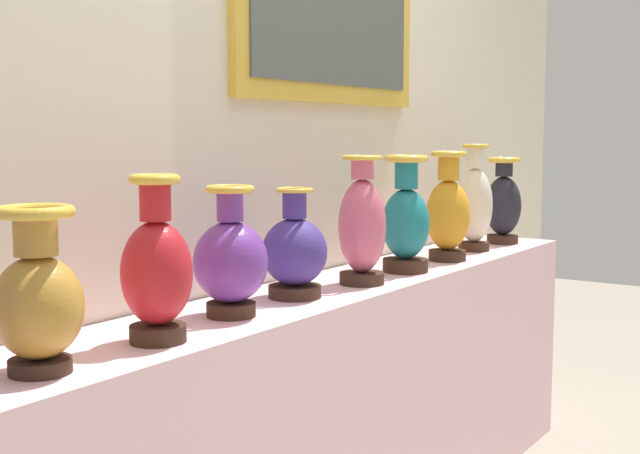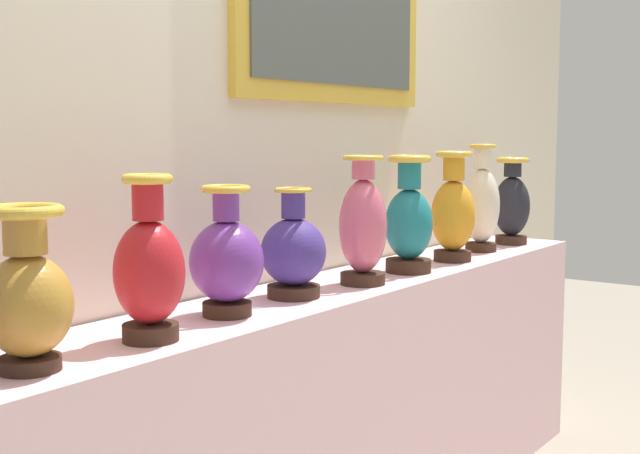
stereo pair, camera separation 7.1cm
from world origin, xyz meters
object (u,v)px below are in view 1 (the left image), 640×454
Objects in this scene: vase_crimson at (157,270)px; vase_ivory at (475,204)px; vase_indigo at (295,253)px; vase_teal at (406,222)px; vase_ochre at (38,298)px; vase_onyx at (503,204)px; vase_rose at (362,226)px; vase_amber at (448,213)px; vase_violet at (231,260)px.

vase_crimson is 1.75m from vase_ivory.
vase_indigo is 0.79× the size of vase_teal.
vase_onyx is (2.32, 0.02, 0.02)m from vase_ochre.
vase_crimson is at bearing -178.87° from vase_ivory.
vase_rose is at bearing 0.57° from vase_crimson.
vase_ivory is 0.28m from vase_onyx.
vase_crimson reaches higher than vase_ochre.
vase_amber reaches higher than vase_teal.
vase_rose is at bearing -179.63° from vase_teal.
vase_ivory reaches higher than vase_teal.
vase_amber is at bearing 0.25° from vase_crimson.
vase_indigo is 0.88m from vase_amber.
vase_indigo is (0.88, 0.04, -0.02)m from vase_ochre.
vase_amber is at bearing -174.58° from vase_ivory.
vase_teal is 1.07× the size of vase_onyx.
vase_ivory is at bearing -0.83° from vase_indigo.
vase_ochre is 0.30m from vase_crimson.
vase_rose is 1.01× the size of vase_teal.
vase_ivory is (1.75, 0.03, 0.02)m from vase_crimson.
vase_amber is 0.30m from vase_ivory.
vase_violet is 1.46m from vase_ivory.
vase_rose is 0.94× the size of vase_ivory.
vase_teal is at bearing 0.37° from vase_rose.
vase_indigo is at bearing 171.52° from vase_rose.
vase_amber reaches higher than vase_indigo.
vase_amber is 1.10× the size of vase_onyx.
vase_ivory is at bearing 1.68° from vase_rose.
vase_teal is (1.15, 0.01, 0.01)m from vase_crimson.
vase_ivory is (2.05, 0.02, 0.04)m from vase_ochre.
vase_amber reaches higher than vase_rose.
vase_ivory is (0.88, 0.03, 0.01)m from vase_rose.
vase_teal is at bearing -1.92° from vase_violet.
vase_rose reaches higher than vase_ochre.
vase_ochre is 2.32m from vase_onyx.
vase_crimson is 0.87m from vase_rose.
vase_violet is at bearing 179.82° from vase_ivory.
vase_ivory reaches higher than vase_crimson.
vase_onyx reaches higher than vase_ochre.
vase_crimson is 1.20× the size of vase_indigo.
vase_ochre is at bearing -177.37° from vase_indigo.
vase_amber reaches higher than vase_onyx.
vase_teal reaches higher than vase_ochre.
vase_teal is 0.31m from vase_amber.
vase_rose is 0.59m from vase_amber.
vase_teal is (0.57, -0.04, 0.04)m from vase_indigo.
vase_rose is at bearing -179.07° from vase_onyx.
vase_ochre is at bearing -179.35° from vase_ivory.
vase_indigo is 0.57m from vase_teal.
vase_amber is (1.75, -0.00, 0.03)m from vase_ochre.
vase_rose is (0.57, -0.03, 0.03)m from vase_violet.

